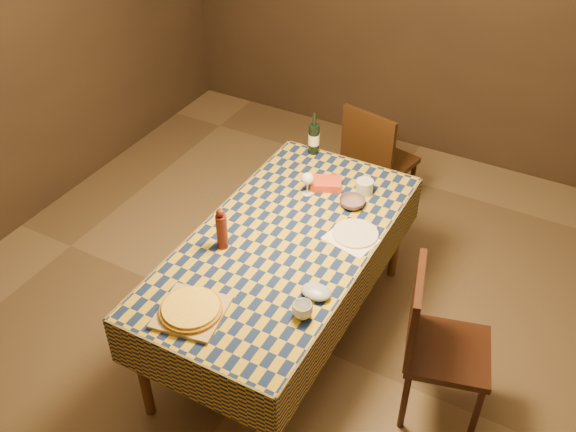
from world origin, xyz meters
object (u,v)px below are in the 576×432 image
(cutting_board, at_px, (191,312))
(white_plate, at_px, (355,234))
(bowl, at_px, (352,203))
(pizza, at_px, (191,309))
(dining_table, at_px, (284,250))
(chair_right, at_px, (434,339))
(chair_far, at_px, (375,158))
(wine_bottle, at_px, (314,138))

(cutting_board, xyz_separation_m, white_plate, (0.45, 0.91, -0.00))
(cutting_board, bearing_deg, bowl, 74.19)
(pizza, relative_size, bowl, 2.60)
(dining_table, relative_size, chair_right, 1.98)
(chair_far, bearing_deg, wine_bottle, -117.05)
(dining_table, relative_size, pizza, 4.68)
(white_plate, relative_size, chair_far, 0.27)
(bowl, height_order, wine_bottle, wine_bottle)
(cutting_board, distance_m, pizza, 0.02)
(dining_table, height_order, wine_bottle, wine_bottle)
(white_plate, xyz_separation_m, chair_right, (0.58, -0.29, -0.25))
(bowl, relative_size, chair_right, 0.16)
(wine_bottle, distance_m, chair_far, 0.66)
(bowl, bearing_deg, chair_far, 102.80)
(dining_table, height_order, chair_far, chair_far)
(bowl, relative_size, white_plate, 0.60)
(cutting_board, xyz_separation_m, bowl, (0.32, 1.14, 0.01))
(bowl, bearing_deg, chair_right, -36.56)
(dining_table, xyz_separation_m, chair_far, (-0.00, 1.36, -0.17))
(chair_right, bearing_deg, white_plate, 153.47)
(dining_table, bearing_deg, chair_far, 90.12)
(pizza, bearing_deg, chair_right, 31.31)
(dining_table, relative_size, chair_far, 1.98)
(pizza, distance_m, wine_bottle, 1.56)
(cutting_board, xyz_separation_m, chair_right, (1.03, 0.62, -0.26))
(wine_bottle, height_order, white_plate, wine_bottle)
(dining_table, xyz_separation_m, bowl, (0.20, 0.46, 0.10))
(white_plate, bearing_deg, chair_right, -26.53)
(pizza, height_order, bowl, pizza)
(cutting_board, height_order, chair_far, chair_far)
(pizza, height_order, wine_bottle, wine_bottle)
(white_plate, distance_m, chair_far, 1.20)
(cutting_board, height_order, chair_right, chair_right)
(dining_table, distance_m, pizza, 0.71)
(dining_table, distance_m, cutting_board, 0.70)
(pizza, distance_m, chair_right, 1.23)
(wine_bottle, height_order, chair_right, wine_bottle)
(pizza, xyz_separation_m, wine_bottle, (-0.13, 1.55, 0.07))
(white_plate, bearing_deg, cutting_board, -116.07)
(dining_table, distance_m, wine_bottle, 0.92)
(white_plate, bearing_deg, chair_far, 106.13)
(cutting_board, relative_size, wine_bottle, 1.07)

